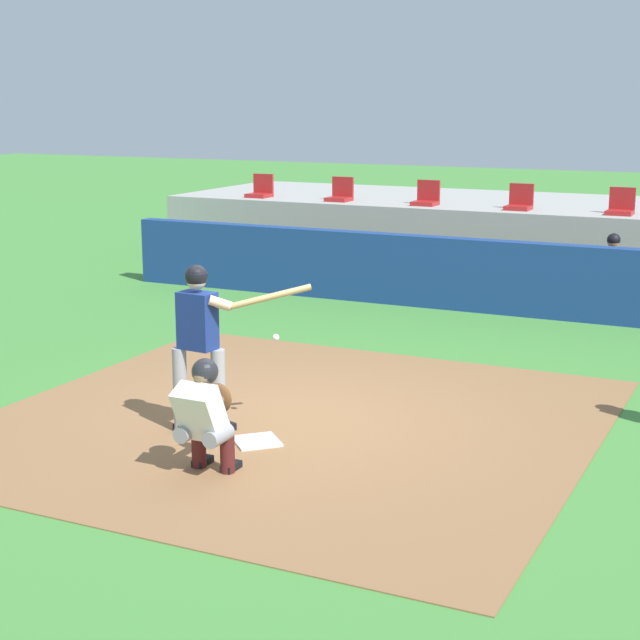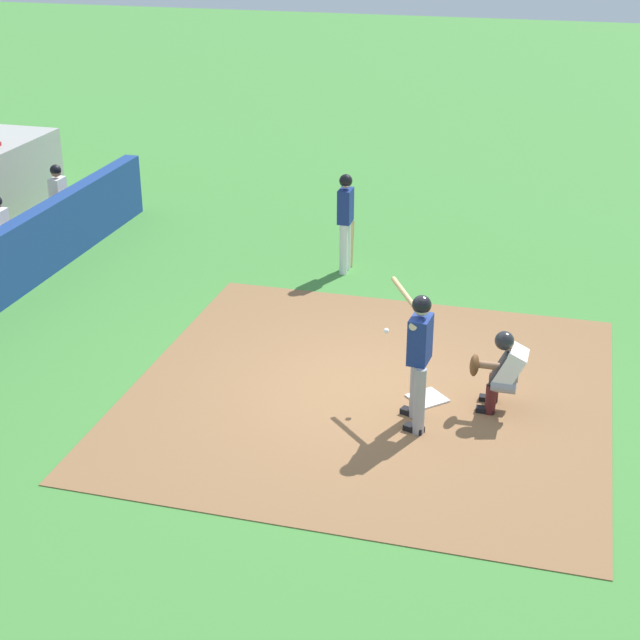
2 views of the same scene
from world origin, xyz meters
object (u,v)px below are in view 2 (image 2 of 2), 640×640
Objects in this scene: on_deck_batter at (346,217)px; dugout_player_1 at (6,230)px; home_plate at (427,398)px; batter_at_plate at (419,352)px; dugout_player_2 at (64,196)px; catcher_crouched at (501,368)px.

dugout_player_1 is (-1.29, 5.94, -0.35)m from on_deck_batter.
home_plate is 0.25× the size of on_deck_batter.
batter_at_plate reaches higher than dugout_player_2.
on_deck_batter is 6.01m from dugout_player_2.
home_plate is 4.92m from on_deck_batter.
on_deck_batter is at bearing 23.54° from batter_at_plate.
home_plate is 1.22m from batter_at_plate.
catcher_crouched is at bearing -90.30° from home_plate.
catcher_crouched is at bearing -143.76° from on_deck_batter.
dugout_player_2 reaches higher than catcher_crouched.
on_deck_batter is at bearing -97.79° from dugout_player_2.
dugout_player_2 is (5.10, 9.08, 0.06)m from catcher_crouched.
catcher_crouched is 1.45× the size of dugout_player_2.
home_plate is 0.34× the size of dugout_player_2.
batter_at_plate is at bearing 124.13° from catcher_crouched.
dugout_player_1 is at bearing 102.28° from on_deck_batter.
batter_at_plate reaches higher than catcher_crouched.
on_deck_batter is 1.37× the size of dugout_player_1.
dugout_player_1 is 1.00× the size of dugout_player_2.
on_deck_batter reaches higher than catcher_crouched.
on_deck_batter is 1.37× the size of dugout_player_2.
dugout_player_1 is at bearing 180.00° from dugout_player_2.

